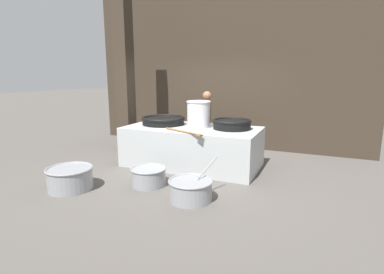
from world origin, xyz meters
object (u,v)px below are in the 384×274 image
(prep_bowl_extra, at_px, (70,177))
(giant_wok_far, at_px, (232,124))
(stock_pot, at_px, (199,114))
(prep_bowl_vegetables, at_px, (191,189))
(giant_wok_near, at_px, (163,120))
(cook, at_px, (206,121))
(prep_bowl_meat, at_px, (149,176))

(prep_bowl_extra, bearing_deg, giant_wok_far, 45.92)
(stock_pot, height_order, prep_bowl_vegetables, stock_pot)
(giant_wok_near, distance_m, giant_wok_far, 1.59)
(giant_wok_near, bearing_deg, stock_pot, -1.35)
(cook, relative_size, prep_bowl_extra, 1.99)
(giant_wok_far, xyz_separation_m, prep_bowl_vegetables, (-0.11, -1.88, -0.77))
(giant_wok_near, bearing_deg, prep_bowl_meat, -71.07)
(prep_bowl_meat, bearing_deg, prep_bowl_extra, -148.41)
(prep_bowl_vegetables, height_order, prep_bowl_meat, prep_bowl_vegetables)
(prep_bowl_extra, bearing_deg, cook, 66.86)
(giant_wok_near, distance_m, cook, 1.14)
(stock_pot, height_order, prep_bowl_meat, stock_pot)
(stock_pot, bearing_deg, giant_wok_near, 178.65)
(giant_wok_near, bearing_deg, cook, 51.49)
(prep_bowl_meat, distance_m, prep_bowl_extra, 1.35)
(prep_bowl_extra, bearing_deg, prep_bowl_vegetables, 10.94)
(giant_wok_near, xyz_separation_m, stock_pot, (0.87, -0.02, 0.20))
(giant_wok_near, height_order, stock_pot, stock_pot)
(giant_wok_far, distance_m, prep_bowl_extra, 3.27)
(prep_bowl_meat, height_order, prep_bowl_extra, prep_bowl_extra)
(giant_wok_near, xyz_separation_m, giant_wok_far, (1.59, 0.06, 0.01))
(prep_bowl_vegetables, height_order, prep_bowl_extra, prep_bowl_vegetables)
(prep_bowl_vegetables, distance_m, prep_bowl_extra, 2.15)
(stock_pot, xyz_separation_m, prep_bowl_extra, (-1.50, -2.21, -0.93))
(cook, bearing_deg, giant_wok_far, 124.41)
(giant_wok_far, height_order, cook, cook)
(giant_wok_far, distance_m, stock_pot, 0.75)
(giant_wok_far, distance_m, prep_bowl_vegetables, 2.04)
(prep_bowl_meat, bearing_deg, prep_bowl_vegetables, -17.30)
(prep_bowl_vegetables, xyz_separation_m, prep_bowl_meat, (-0.96, 0.30, -0.01))
(giant_wok_near, relative_size, prep_bowl_meat, 1.53)
(giant_wok_far, bearing_deg, cook, 136.62)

